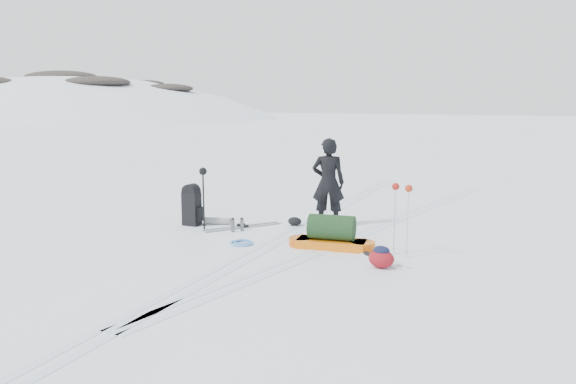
% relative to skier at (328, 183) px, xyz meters
% --- Properties ---
extents(ground, '(200.00, 200.00, 0.00)m').
position_rel_skier_xyz_m(ground, '(-0.38, -1.62, -0.98)').
color(ground, white).
rests_on(ground, ground).
extents(ski_tracks, '(3.38, 17.97, 0.01)m').
position_rel_skier_xyz_m(ski_tracks, '(0.24, -0.75, -0.97)').
color(ski_tracks, silver).
rests_on(ski_tracks, ground).
extents(skier, '(0.83, 0.69, 1.96)m').
position_rel_skier_xyz_m(skier, '(0.00, 0.00, 0.00)').
color(skier, black).
rests_on(skier, ground).
extents(pulk_sled, '(1.72, 0.79, 0.64)m').
position_rel_skier_xyz_m(pulk_sled, '(0.81, -1.66, -0.74)').
color(pulk_sled, orange).
rests_on(pulk_sled, ground).
extents(expedition_rucksack, '(0.95, 0.63, 0.93)m').
position_rel_skier_xyz_m(expedition_rucksack, '(-2.67, -1.27, -0.55)').
color(expedition_rucksack, black).
rests_on(expedition_rucksack, ground).
extents(ski_poles_black, '(0.17, 0.17, 1.35)m').
position_rel_skier_xyz_m(ski_poles_black, '(-2.24, -1.53, 0.13)').
color(ski_poles_black, black).
rests_on(ski_poles_black, ground).
extents(ski_poles_silver, '(0.40, 0.23, 1.31)m').
position_rel_skier_xyz_m(ski_poles_silver, '(2.11, -1.59, 0.12)').
color(ski_poles_silver, silver).
rests_on(ski_poles_silver, ground).
extents(touring_skis_grey, '(1.21, 1.65, 0.07)m').
position_rel_skier_xyz_m(touring_skis_grey, '(-1.62, -0.96, -0.96)').
color(touring_skis_grey, gray).
rests_on(touring_skis_grey, ground).
extents(touring_skis_white, '(1.67, 1.29, 0.07)m').
position_rel_skier_xyz_m(touring_skis_white, '(1.67, -1.81, -0.96)').
color(touring_skis_white, silver).
rests_on(touring_skis_white, ground).
extents(rope_coil, '(0.57, 0.57, 0.06)m').
position_rel_skier_xyz_m(rope_coil, '(-0.85, -2.20, -0.95)').
color(rope_coil, '#5FA3E8').
rests_on(rope_coil, ground).
extents(small_daypack, '(0.54, 0.50, 0.37)m').
position_rel_skier_xyz_m(small_daypack, '(2.05, -2.45, -0.80)').
color(small_daypack, maroon).
rests_on(small_daypack, ground).
extents(thermos_pair, '(0.19, 0.30, 0.30)m').
position_rel_skier_xyz_m(thermos_pair, '(-1.51, -1.34, -0.84)').
color(thermos_pair, '#585B60').
rests_on(thermos_pair, ground).
extents(stuff_sack, '(0.38, 0.34, 0.20)m').
position_rel_skier_xyz_m(stuff_sack, '(-0.67, -0.29, -0.88)').
color(stuff_sack, black).
rests_on(stuff_sack, ground).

